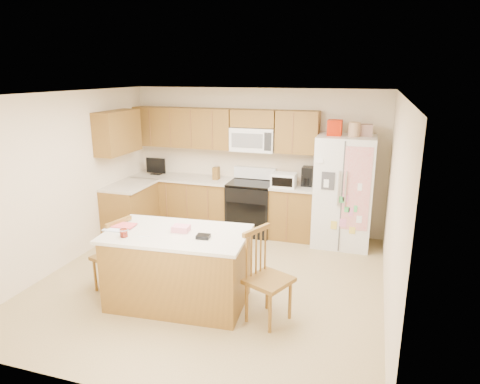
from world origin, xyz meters
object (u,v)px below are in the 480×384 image
(stove, at_px, (251,207))
(island, at_px, (178,268))
(refrigerator, at_px, (344,190))
(windsor_chair_back, at_px, (191,251))
(windsor_chair_right, at_px, (267,279))
(windsor_chair_left, at_px, (114,256))

(stove, relative_size, island, 0.64)
(refrigerator, relative_size, windsor_chair_back, 2.35)
(island, bearing_deg, refrigerator, 55.32)
(windsor_chair_back, xyz_separation_m, windsor_chair_right, (1.22, -0.67, 0.10))
(refrigerator, height_order, windsor_chair_left, refrigerator)
(stove, distance_m, windsor_chair_left, 2.77)
(stove, height_order, island, stove)
(windsor_chair_left, distance_m, windsor_chair_back, 1.02)
(stove, bearing_deg, windsor_chair_back, -98.13)
(stove, bearing_deg, windsor_chair_left, -113.84)
(stove, bearing_deg, island, -93.96)
(stove, relative_size, refrigerator, 0.55)
(stove, xyz_separation_m, island, (-0.18, -2.59, -0.01))
(stove, xyz_separation_m, windsor_chair_back, (-0.28, -1.97, -0.06))
(windsor_chair_right, bearing_deg, stove, 109.68)
(windsor_chair_left, xyz_separation_m, windsor_chair_right, (2.06, -0.10, 0.04))
(windsor_chair_back, bearing_deg, refrigerator, 45.78)
(windsor_chair_back, bearing_deg, stove, 81.87)
(island, bearing_deg, stove, 86.04)
(windsor_chair_left, bearing_deg, refrigerator, 42.57)
(stove, distance_m, windsor_chair_right, 2.80)
(windsor_chair_left, height_order, windsor_chair_back, windsor_chair_left)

